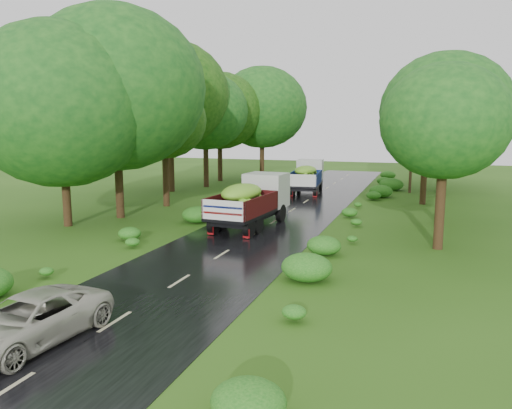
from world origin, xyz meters
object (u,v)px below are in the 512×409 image
at_px(truck_near, 253,198).
at_px(car, 29,320).
at_px(truck_far, 307,175).
at_px(utility_pole, 412,140).

bearing_deg(truck_near, car, -87.31).
bearing_deg(car, truck_far, 95.25).
distance_m(truck_far, car, 30.78).
relative_size(car, utility_pole, 0.54).
height_order(truck_far, utility_pole, utility_pole).
xyz_separation_m(truck_near, truck_far, (-0.26, 14.51, -0.10)).
height_order(truck_near, truck_far, truck_near).
distance_m(truck_near, car, 16.29).
height_order(car, utility_pole, utility_pole).
xyz_separation_m(truck_far, utility_pole, (8.12, 2.68, 2.88)).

